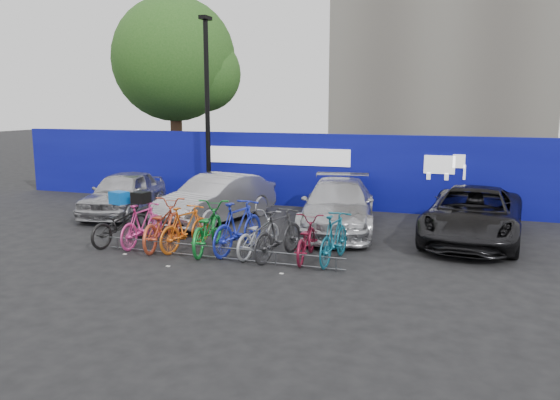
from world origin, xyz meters
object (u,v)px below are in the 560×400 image
at_px(tree, 180,62).
at_px(bike_4, 207,228).
at_px(car_1, 217,198).
at_px(bike_9, 334,238).
at_px(bike_6, 258,234).
at_px(car_0, 124,193).
at_px(bike_rack, 219,252).
at_px(bike_3, 186,228).
at_px(bike_8, 306,239).
at_px(car_2, 338,206).
at_px(lamppost, 207,106).
at_px(car_3, 473,215).
at_px(bike_7, 278,234).
at_px(bike_1, 142,224).
at_px(bike_2, 162,224).
at_px(bike_5, 238,227).
at_px(bike_0, 121,224).

relative_size(tree, bike_4, 3.72).
bearing_deg(car_1, bike_9, -22.32).
xyz_separation_m(car_1, bike_6, (2.40, -2.91, -0.20)).
relative_size(car_0, bike_9, 2.17).
height_order(tree, bike_rack, tree).
height_order(bike_3, bike_6, bike_3).
distance_m(car_1, bike_8, 4.57).
bearing_deg(car_2, lamppost, 144.78).
bearing_deg(car_2, car_3, -10.57).
height_order(lamppost, bike_9, lamppost).
relative_size(car_3, bike_9, 2.64).
xyz_separation_m(car_1, bike_7, (2.92, -3.06, -0.12)).
xyz_separation_m(car_0, bike_3, (3.80, -3.08, -0.14)).
distance_m(bike_rack, bike_1, 2.32).
relative_size(bike_1, bike_2, 0.82).
height_order(bike_8, bike_9, bike_9).
distance_m(lamppost, bike_rack, 7.48).
xyz_separation_m(car_0, bike_5, (5.05, -2.91, -0.06)).
distance_m(bike_rack, car_1, 3.98).
bearing_deg(bike_5, bike_6, -174.59).
distance_m(bike_7, bike_9, 1.22).
relative_size(bike_0, bike_9, 1.04).
relative_size(bike_6, bike_9, 1.01).
height_order(car_3, bike_1, car_3).
height_order(car_2, bike_9, car_2).
xyz_separation_m(car_2, bike_5, (-1.63, -2.94, -0.07)).
xyz_separation_m(bike_4, bike_9, (2.96, 0.04, -0.01)).
xyz_separation_m(lamppost, bike_9, (5.60, -5.40, -2.73)).
distance_m(bike_2, bike_5, 1.90).
height_order(bike_2, bike_5, bike_5).
distance_m(bike_6, bike_9, 1.74).
bearing_deg(bike_rack, bike_7, 22.35).
distance_m(bike_1, bike_7, 3.43).
xyz_separation_m(bike_0, bike_4, (2.28, 0.07, 0.06)).
xyz_separation_m(tree, bike_7, (7.96, -10.17, -4.52)).
bearing_deg(bike_0, car_0, -46.52).
bearing_deg(car_1, car_0, -167.53).
height_order(bike_rack, bike_2, bike_2).
bearing_deg(bike_rack, tree, 122.45).
bearing_deg(lamppost, bike_2, -74.92).
height_order(bike_rack, bike_8, bike_8).
xyz_separation_m(tree, bike_0, (3.93, -10.16, -4.58)).
bearing_deg(bike_5, tree, -45.66).
xyz_separation_m(car_1, bike_2, (0.01, -3.01, -0.12)).
bearing_deg(bike_8, car_1, -44.66).
relative_size(car_0, bike_1, 2.25).
bearing_deg(car_0, bike_8, -34.69).
height_order(bike_1, bike_5, bike_5).
relative_size(car_3, bike_0, 2.54).
xyz_separation_m(tree, car_2, (8.56, -7.05, -4.40)).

